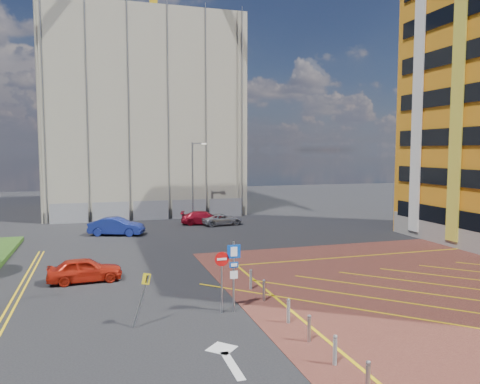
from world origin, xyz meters
name	(u,v)px	position (x,y,z in m)	size (l,w,h in m)	color
ground	(229,321)	(0.00, 0.00, 0.00)	(140.00, 140.00, 0.00)	black
lamp_back	(193,178)	(4.08, 28.00, 4.36)	(1.53, 0.16, 8.00)	#9EA0A8
sign_cluster	(229,269)	(0.30, 0.98, 1.95)	(1.17, 0.12, 3.20)	#9EA0A8
warning_sign	(143,293)	(-3.53, 0.36, 1.43)	(0.81, 0.43, 2.24)	#9EA0A8
bollard_row	(295,318)	(2.30, -1.67, 0.47)	(0.14, 11.14, 0.90)	#9EA0A8
construction_building	(141,119)	(0.00, 40.00, 11.00)	(21.20, 19.20, 22.00)	#9E9681
construction_fence	(161,210)	(1.00, 30.00, 1.00)	(21.60, 0.06, 2.00)	gray
car_red_left	(85,270)	(-5.98, 8.00, 0.67)	(1.59, 3.96, 1.35)	red
car_blue_back	(117,226)	(-3.76, 22.06, 0.76)	(1.60, 4.59, 1.51)	navy
car_red_back	(204,218)	(4.60, 25.56, 0.65)	(1.81, 4.46, 1.29)	maroon
car_silver_back	(222,219)	(6.19, 24.66, 0.55)	(1.81, 3.92, 1.09)	#9E9DA4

